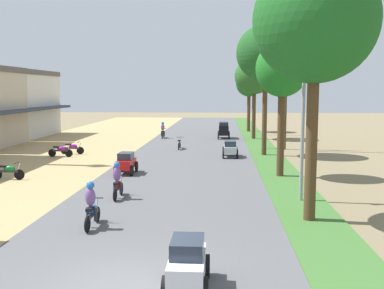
{
  "coord_description": "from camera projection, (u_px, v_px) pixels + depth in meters",
  "views": [
    {
      "loc": [
        2.31,
        -10.48,
        4.84
      ],
      "look_at": [
        0.56,
        16.25,
        1.66
      ],
      "focal_mm": 42.62,
      "sensor_mm": 36.0,
      "label": 1
    }
  ],
  "objects": [
    {
      "name": "parked_motorbike_third",
      "position": [
        61.0,
        150.0,
        32.93
      ],
      "size": [
        1.8,
        0.54,
        0.94
      ],
      "color": "black",
      "rests_on": "dirt_shoulder"
    },
    {
      "name": "motorbike_ahead_third",
      "position": [
        179.0,
        143.0,
        37.28
      ],
      "size": [
        0.54,
        1.8,
        0.94
      ],
      "color": "black",
      "rests_on": "road_strip"
    },
    {
      "name": "road_strip",
      "position": [
        126.0,
        288.0,
        11.1
      ],
      "size": [
        9.0,
        140.0,
        0.08
      ],
      "primitive_type": "cube",
      "color": "#565659",
      "rests_on": "ground"
    },
    {
      "name": "car_sedan_silver",
      "position": [
        230.0,
        148.0,
        32.78
      ],
      "size": [
        1.1,
        2.26,
        1.19
      ],
      "color": "#B7BCC1",
      "rests_on": "road_strip"
    },
    {
      "name": "median_tree_third",
      "position": [
        266.0,
        54.0,
        33.21
      ],
      "size": [
        4.31,
        4.31,
        9.61
      ],
      "color": "#4C351E",
      "rests_on": "median_strip"
    },
    {
      "name": "median_tree_fourth",
      "position": [
        254.0,
        76.0,
        44.89
      ],
      "size": [
        3.93,
        3.93,
        8.02
      ],
      "color": "#4C351E",
      "rests_on": "median_strip"
    },
    {
      "name": "parked_motorbike_fourth",
      "position": [
        73.0,
        148.0,
        34.35
      ],
      "size": [
        1.8,
        0.54,
        0.94
      ],
      "color": "black",
      "rests_on": "dirt_shoulder"
    },
    {
      "name": "car_hatchback_white",
      "position": [
        187.0,
        262.0,
        10.93
      ],
      "size": [
        1.04,
        2.0,
        1.23
      ],
      "color": "silver",
      "rests_on": "road_strip"
    },
    {
      "name": "motorbike_ahead_second",
      "position": [
        118.0,
        181.0,
        20.16
      ],
      "size": [
        0.54,
        1.8,
        1.66
      ],
      "color": "black",
      "rests_on": "road_strip"
    },
    {
      "name": "shophouse_far",
      "position": [
        9.0,
        104.0,
        47.78
      ],
      "size": [
        9.12,
        8.9,
        6.9
      ],
      "color": "silver",
      "rests_on": "ground"
    },
    {
      "name": "streetlamp_mid",
      "position": [
        264.0,
        98.0,
        37.43
      ],
      "size": [
        3.16,
        0.2,
        7.11
      ],
      "color": "gray",
      "rests_on": "median_strip"
    },
    {
      "name": "streetlamp_far",
      "position": [
        254.0,
        92.0,
        49.55
      ],
      "size": [
        3.16,
        0.2,
        8.0
      ],
      "color": "gray",
      "rests_on": "median_strip"
    },
    {
      "name": "car_van_black",
      "position": [
        224.0,
        129.0,
        45.45
      ],
      "size": [
        1.19,
        2.41,
        1.67
      ],
      "color": "black",
      "rests_on": "road_strip"
    },
    {
      "name": "streetlamp_near",
      "position": [
        303.0,
        107.0,
        19.52
      ],
      "size": [
        3.16,
        0.2,
        7.02
      ],
      "color": "gray",
      "rests_on": "median_strip"
    },
    {
      "name": "motorbike_foreground_rider",
      "position": [
        92.0,
        206.0,
        15.83
      ],
      "size": [
        0.54,
        1.8,
        1.66
      ],
      "color": "black",
      "rests_on": "road_strip"
    },
    {
      "name": "median_tree_nearest",
      "position": [
        315.0,
        22.0,
        16.12
      ],
      "size": [
        4.44,
        4.44,
        9.48
      ],
      "color": "#4C351E",
      "rests_on": "median_strip"
    },
    {
      "name": "parked_motorbike_second",
      "position": [
        8.0,
        171.0,
        24.52
      ],
      "size": [
        1.8,
        0.54,
        0.94
      ],
      "color": "black",
      "rests_on": "dirt_shoulder"
    },
    {
      "name": "utility_pole_near",
      "position": [
        313.0,
        89.0,
        35.84
      ],
      "size": [
        1.8,
        0.2,
        9.51
      ],
      "color": "brown",
      "rests_on": "ground"
    },
    {
      "name": "median_tree_second",
      "position": [
        282.0,
        70.0,
        24.99
      ],
      "size": [
        2.92,
        2.92,
        7.54
      ],
      "color": "#4C351E",
      "rests_on": "median_strip"
    },
    {
      "name": "car_hatchback_red",
      "position": [
        126.0,
        162.0,
        26.17
      ],
      "size": [
        1.04,
        2.0,
        1.23
      ],
      "color": "red",
      "rests_on": "road_strip"
    },
    {
      "name": "motorbike_ahead_fourth",
      "position": [
        163.0,
        130.0,
        45.67
      ],
      "size": [
        0.54,
        1.8,
        1.66
      ],
      "color": "black",
      "rests_on": "road_strip"
    },
    {
      "name": "median_tree_fifth",
      "position": [
        249.0,
        84.0,
        52.96
      ],
      "size": [
        3.1,
        3.1,
        7.23
      ],
      "color": "#4C351E",
      "rests_on": "median_strip"
    },
    {
      "name": "utility_pole_far",
      "position": [
        286.0,
        97.0,
        37.09
      ],
      "size": [
        1.8,
        0.2,
        8.32
      ],
      "color": "brown",
      "rests_on": "ground"
    }
  ]
}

